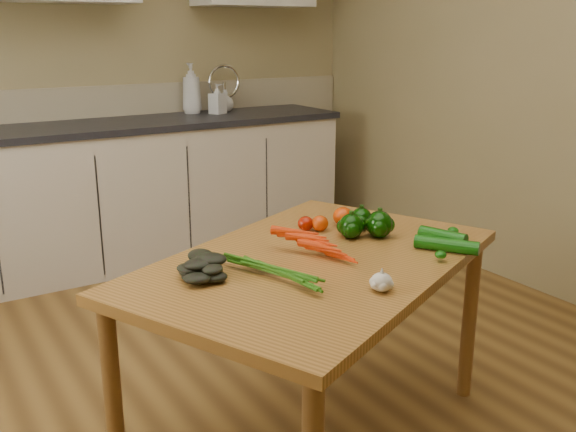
{
  "coord_description": "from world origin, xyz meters",
  "views": [
    {
      "loc": [
        -1.05,
        -1.71,
        1.44
      ],
      "look_at": [
        0.17,
        0.23,
        0.78
      ],
      "focal_mm": 40.0,
      "sensor_mm": 36.0,
      "label": 1
    }
  ],
  "objects_px": {
    "pepper_c": "(379,224)",
    "pepper_b": "(361,219)",
    "carrot_bunch": "(302,254)",
    "zucchini_b": "(446,245)",
    "leafy_greens": "(200,264)",
    "soap_bottle_b": "(217,99)",
    "table": "(314,280)",
    "tomato_a": "(306,223)",
    "tomato_c": "(343,216)",
    "zucchini_a": "(443,236)",
    "tomato_b": "(320,223)",
    "pepper_a": "(351,226)",
    "garlic_bulb": "(381,282)",
    "soap_bottle_c": "(225,101)",
    "soap_bottle_a": "(191,88)"
  },
  "relations": [
    {
      "from": "zucchini_a",
      "to": "table",
      "type": "bearing_deg",
      "value": 166.55
    },
    {
      "from": "leafy_greens",
      "to": "tomato_c",
      "type": "distance_m",
      "value": 0.75
    },
    {
      "from": "tomato_a",
      "to": "tomato_b",
      "type": "bearing_deg",
      "value": -35.37
    },
    {
      "from": "pepper_a",
      "to": "tomato_a",
      "type": "relative_size",
      "value": 1.47
    },
    {
      "from": "table",
      "to": "tomato_a",
      "type": "height_order",
      "value": "tomato_a"
    },
    {
      "from": "soap_bottle_c",
      "to": "pepper_b",
      "type": "distance_m",
      "value": 2.26
    },
    {
      "from": "tomato_b",
      "to": "zucchini_b",
      "type": "height_order",
      "value": "tomato_b"
    },
    {
      "from": "garlic_bulb",
      "to": "soap_bottle_c",
      "type": "bearing_deg",
      "value": 72.48
    },
    {
      "from": "soap_bottle_a",
      "to": "tomato_b",
      "type": "distance_m",
      "value": 2.2
    },
    {
      "from": "soap_bottle_c",
      "to": "pepper_a",
      "type": "distance_m",
      "value": 2.35
    },
    {
      "from": "zucchini_a",
      "to": "pepper_c",
      "type": "bearing_deg",
      "value": 128.97
    },
    {
      "from": "carrot_bunch",
      "to": "pepper_b",
      "type": "relative_size",
      "value": 2.93
    },
    {
      "from": "leafy_greens",
      "to": "pepper_c",
      "type": "xyz_separation_m",
      "value": [
        0.74,
        0.03,
        0.0
      ]
    },
    {
      "from": "soap_bottle_b",
      "to": "carrot_bunch",
      "type": "distance_m",
      "value": 2.43
    },
    {
      "from": "leafy_greens",
      "to": "pepper_a",
      "type": "xyz_separation_m",
      "value": [
        0.64,
        0.08,
        -0.0
      ]
    },
    {
      "from": "soap_bottle_b",
      "to": "leafy_greens",
      "type": "height_order",
      "value": "soap_bottle_b"
    },
    {
      "from": "zucchini_b",
      "to": "pepper_c",
      "type": "bearing_deg",
      "value": 110.01
    },
    {
      "from": "soap_bottle_b",
      "to": "pepper_a",
      "type": "bearing_deg",
      "value": -125.86
    },
    {
      "from": "soap_bottle_b",
      "to": "leafy_greens",
      "type": "xyz_separation_m",
      "value": [
        -1.15,
        -2.23,
        -0.25
      ]
    },
    {
      "from": "pepper_a",
      "to": "tomato_c",
      "type": "height_order",
      "value": "pepper_a"
    },
    {
      "from": "soap_bottle_c",
      "to": "tomato_a",
      "type": "height_order",
      "value": "soap_bottle_c"
    },
    {
      "from": "carrot_bunch",
      "to": "pepper_c",
      "type": "xyz_separation_m",
      "value": [
        0.4,
        0.08,
        0.02
      ]
    },
    {
      "from": "pepper_b",
      "to": "tomato_c",
      "type": "xyz_separation_m",
      "value": [
        -0.03,
        0.08,
        -0.0
      ]
    },
    {
      "from": "table",
      "to": "tomato_c",
      "type": "xyz_separation_m",
      "value": [
        0.31,
        0.26,
        0.11
      ]
    },
    {
      "from": "garlic_bulb",
      "to": "pepper_a",
      "type": "bearing_deg",
      "value": 62.71
    },
    {
      "from": "carrot_bunch",
      "to": "pepper_a",
      "type": "xyz_separation_m",
      "value": [
        0.3,
        0.13,
        0.01
      ]
    },
    {
      "from": "pepper_b",
      "to": "pepper_c",
      "type": "bearing_deg",
      "value": -93.18
    },
    {
      "from": "tomato_b",
      "to": "tomato_c",
      "type": "relative_size",
      "value": 0.82
    },
    {
      "from": "leafy_greens",
      "to": "pepper_b",
      "type": "height_order",
      "value": "leafy_greens"
    },
    {
      "from": "garlic_bulb",
      "to": "tomato_c",
      "type": "relative_size",
      "value": 0.83
    },
    {
      "from": "carrot_bunch",
      "to": "zucchini_a",
      "type": "distance_m",
      "value": 0.55
    },
    {
      "from": "carrot_bunch",
      "to": "pepper_b",
      "type": "xyz_separation_m",
      "value": [
        0.4,
        0.2,
        0.01
      ]
    },
    {
      "from": "pepper_a",
      "to": "tomato_a",
      "type": "distance_m",
      "value": 0.19
    },
    {
      "from": "pepper_c",
      "to": "tomato_c",
      "type": "relative_size",
      "value": 1.23
    },
    {
      "from": "pepper_c",
      "to": "pepper_b",
      "type": "bearing_deg",
      "value": 86.82
    },
    {
      "from": "soap_bottle_b",
      "to": "soap_bottle_c",
      "type": "xyz_separation_m",
      "value": [
        0.11,
        0.1,
        -0.03
      ]
    },
    {
      "from": "carrot_bunch",
      "to": "pepper_a",
      "type": "distance_m",
      "value": 0.33
    },
    {
      "from": "carrot_bunch",
      "to": "garlic_bulb",
      "type": "height_order",
      "value": "carrot_bunch"
    },
    {
      "from": "pepper_a",
      "to": "zucchini_a",
      "type": "distance_m",
      "value": 0.33
    },
    {
      "from": "garlic_bulb",
      "to": "pepper_b",
      "type": "xyz_separation_m",
      "value": [
        0.34,
        0.52,
        0.01
      ]
    },
    {
      "from": "table",
      "to": "tomato_a",
      "type": "bearing_deg",
      "value": 37.85
    },
    {
      "from": "table",
      "to": "garlic_bulb",
      "type": "relative_size",
      "value": 23.13
    },
    {
      "from": "pepper_a",
      "to": "pepper_b",
      "type": "bearing_deg",
      "value": 33.9
    },
    {
      "from": "carrot_bunch",
      "to": "tomato_c",
      "type": "bearing_deg",
      "value": 12.17
    },
    {
      "from": "zucchini_b",
      "to": "tomato_a",
      "type": "bearing_deg",
      "value": 121.18
    },
    {
      "from": "carrot_bunch",
      "to": "zucchini_a",
      "type": "relative_size",
      "value": 1.38
    },
    {
      "from": "soap_bottle_a",
      "to": "pepper_a",
      "type": "distance_m",
      "value": 2.32
    },
    {
      "from": "carrot_bunch",
      "to": "garlic_bulb",
      "type": "xyz_separation_m",
      "value": [
        0.07,
        -0.32,
        -0.0
      ]
    },
    {
      "from": "pepper_b",
      "to": "tomato_c",
      "type": "distance_m",
      "value": 0.08
    },
    {
      "from": "soap_bottle_b",
      "to": "pepper_b",
      "type": "bearing_deg",
      "value": -123.59
    }
  ]
}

